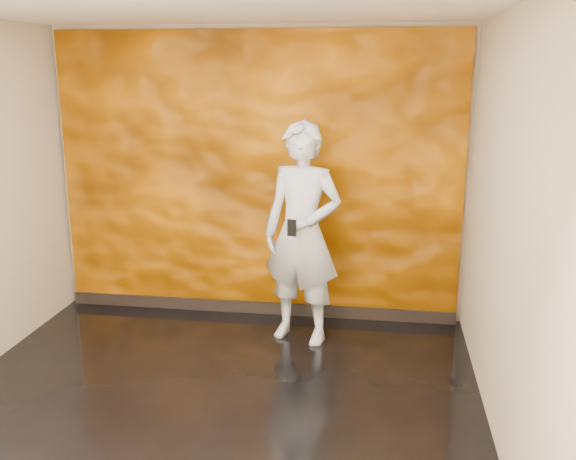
{
  "coord_description": "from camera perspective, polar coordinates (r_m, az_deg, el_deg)",
  "views": [
    {
      "loc": [
        1.21,
        -4.04,
        2.42
      ],
      "look_at": [
        0.46,
        0.89,
        1.15
      ],
      "focal_mm": 40.0,
      "sensor_mm": 36.0,
      "label": 1
    }
  ],
  "objects": [
    {
      "name": "phone",
      "position": [
        5.39,
        0.34,
        0.19
      ],
      "size": [
        0.08,
        0.03,
        0.14
      ],
      "primitive_type": "cube",
      "rotation": [
        0.0,
        0.0,
        -0.18
      ],
      "color": "black",
      "rests_on": "man"
    },
    {
      "name": "baseboard",
      "position": [
        6.52,
        -2.71,
        -6.88
      ],
      "size": [
        3.9,
        0.04,
        0.12
      ],
      "primitive_type": "cube",
      "color": "black",
      "rests_on": "ground"
    },
    {
      "name": "feature_wall",
      "position": [
        6.21,
        -2.78,
        4.69
      ],
      "size": [
        3.9,
        0.06,
        2.75
      ],
      "primitive_type": "cube",
      "color": "#DB7300",
      "rests_on": "ground"
    },
    {
      "name": "man",
      "position": [
        5.65,
        1.28,
        -0.33
      ],
      "size": [
        0.82,
        0.66,
        1.98
      ],
      "primitive_type": "imported",
      "rotation": [
        0.0,
        0.0,
        -0.28
      ],
      "color": "#A5ACB4",
      "rests_on": "ground"
    },
    {
      "name": "room",
      "position": [
        4.34,
        -7.84,
        0.59
      ],
      "size": [
        4.02,
        4.02,
        2.81
      ],
      "color": "black",
      "rests_on": "ground"
    }
  ]
}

